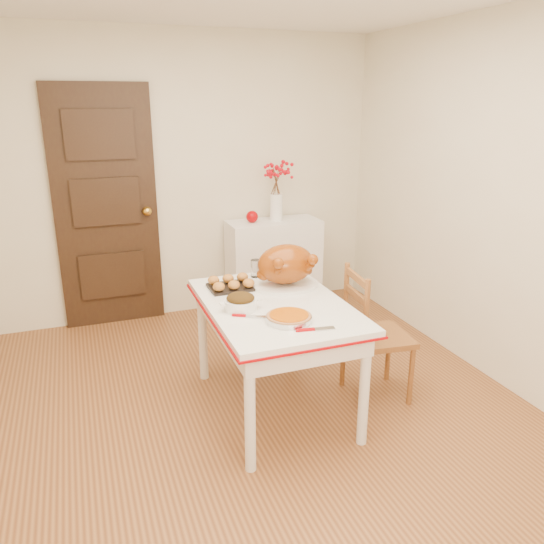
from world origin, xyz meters
name	(u,v)px	position (x,y,z in m)	size (l,w,h in m)	color
floor	(261,421)	(0.00, 0.00, 0.00)	(3.50, 4.00, 0.00)	brown
wall_back	(186,179)	(0.00, 2.00, 1.25)	(3.50, 0.00, 2.50)	beige
wall_right	(508,206)	(1.75, 0.00, 1.25)	(0.00, 4.00, 2.50)	beige
door_back	(106,209)	(-0.70, 1.97, 1.03)	(0.85, 0.06, 2.06)	black
sideboard	(274,265)	(0.76, 1.78, 0.43)	(0.85, 0.38, 0.85)	white
kitchen_table	(275,356)	(0.14, 0.13, 0.37)	(0.84, 1.23, 0.74)	white
chair_oak	(378,334)	(0.84, 0.04, 0.45)	(0.40, 0.40, 0.90)	brown
berry_vase	(276,193)	(0.78, 1.78, 1.11)	(0.27, 0.27, 0.51)	white
apple	(252,217)	(0.55, 1.78, 0.91)	(0.11, 0.11, 0.11)	#9C0005
turkey_platter	(286,266)	(0.31, 0.37, 0.88)	(0.45, 0.36, 0.28)	#934007
pumpkin_pie	(289,317)	(0.11, -0.17, 0.76)	(0.26, 0.26, 0.05)	#B04C02
stuffing_dish	(241,302)	(-0.09, 0.09, 0.78)	(0.25, 0.19, 0.10)	#492F0D
rolls_tray	(231,283)	(-0.04, 0.46, 0.78)	(0.29, 0.23, 0.08)	#B86D31
pie_server	(315,329)	(0.20, -0.34, 0.74)	(0.22, 0.06, 0.01)	silver
carving_knife	(251,316)	(-0.07, -0.04, 0.74)	(0.22, 0.05, 0.01)	silver
drinking_glass	(256,268)	(0.19, 0.64, 0.80)	(0.07, 0.07, 0.12)	white
shaker_pair	(282,268)	(0.39, 0.64, 0.78)	(0.09, 0.03, 0.08)	white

